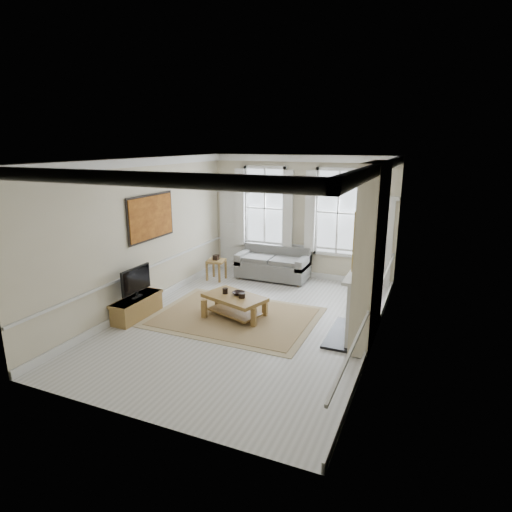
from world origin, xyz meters
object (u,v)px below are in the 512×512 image
at_px(side_table, 216,264).
at_px(coffee_table, 235,299).
at_px(sofa, 274,265).
at_px(tv_stand, 137,307).

relative_size(side_table, coffee_table, 0.38).
height_order(sofa, coffee_table, sofa).
height_order(side_table, coffee_table, side_table).
distance_m(side_table, tv_stand, 3.06).
distance_m(side_table, coffee_table, 2.74).
height_order(sofa, tv_stand, sofa).
relative_size(sofa, tv_stand, 1.53).
distance_m(sofa, side_table, 1.61).
relative_size(coffee_table, tv_stand, 1.17).
height_order(side_table, tv_stand, side_table).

